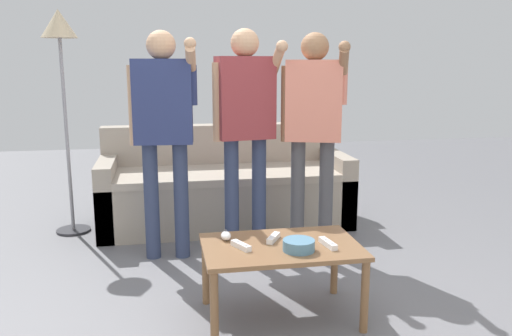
% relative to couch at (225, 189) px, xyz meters
% --- Properties ---
extents(ground_plane, '(12.00, 12.00, 0.00)m').
position_rel_couch_xyz_m(ground_plane, '(-0.05, -1.64, -0.30)').
color(ground_plane, slate).
extents(couch, '(2.13, 0.85, 0.85)m').
position_rel_couch_xyz_m(couch, '(0.00, 0.00, 0.00)').
color(couch, '#9E9384').
rests_on(couch, ground).
extents(coffee_table, '(0.86, 0.55, 0.43)m').
position_rel_couch_xyz_m(coffee_table, '(0.09, -1.82, 0.07)').
color(coffee_table, brown).
rests_on(coffee_table, ground).
extents(snack_bowl, '(0.17, 0.17, 0.06)m').
position_rel_couch_xyz_m(snack_bowl, '(0.16, -1.93, 0.15)').
color(snack_bowl, teal).
rests_on(snack_bowl, coffee_table).
extents(game_remote_nunchuk, '(0.06, 0.09, 0.05)m').
position_rel_couch_xyz_m(game_remote_nunchuk, '(-0.20, -1.69, 0.15)').
color(game_remote_nunchuk, white).
rests_on(game_remote_nunchuk, coffee_table).
extents(floor_lamp, '(0.28, 0.28, 1.82)m').
position_rel_couch_xyz_m(floor_lamp, '(-1.30, -0.03, 1.22)').
color(floor_lamp, '#2D2D33').
rests_on(floor_lamp, ground).
extents(player_left, '(0.48, 0.36, 1.62)m').
position_rel_couch_xyz_m(player_left, '(-0.52, -0.77, 0.72)').
color(player_left, '#2D3856').
rests_on(player_left, ground).
extents(player_center, '(0.51, 0.35, 1.64)m').
position_rel_couch_xyz_m(player_center, '(0.07, -0.72, 0.73)').
color(player_center, '#2D3856').
rests_on(player_center, ground).
extents(player_right, '(0.46, 0.44, 1.62)m').
position_rel_couch_xyz_m(player_right, '(0.56, -0.82, 0.71)').
color(player_right, '#47474C').
rests_on(player_right, ground).
extents(game_remote_wand_near, '(0.10, 0.15, 0.03)m').
position_rel_couch_xyz_m(game_remote_wand_near, '(-0.14, -1.84, 0.14)').
color(game_remote_wand_near, white).
rests_on(game_remote_wand_near, coffee_table).
extents(game_remote_wand_far, '(0.06, 0.16, 0.03)m').
position_rel_couch_xyz_m(game_remote_wand_far, '(0.33, -1.89, 0.14)').
color(game_remote_wand_far, white).
rests_on(game_remote_wand_far, coffee_table).
extents(game_remote_wand_spare, '(0.10, 0.14, 0.03)m').
position_rel_couch_xyz_m(game_remote_wand_spare, '(0.06, -1.75, 0.14)').
color(game_remote_wand_spare, white).
rests_on(game_remote_wand_spare, coffee_table).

